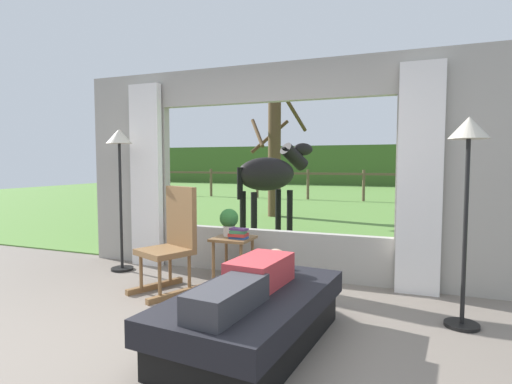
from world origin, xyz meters
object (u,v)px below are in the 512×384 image
Objects in this scene: side_table at (233,245)px; horse at (270,175)px; reclining_person at (251,279)px; floor_lamp_left at (120,157)px; book_stack at (238,234)px; floor_lamp_right at (468,158)px; potted_plant at (229,220)px; pasture_tree at (274,155)px; recliner_sofa at (253,317)px; rocking_chair at (173,241)px.

side_table is 2.90m from horse.
floor_lamp_left reaches higher than reclining_person.
book_stack is (0.09, -0.05, 0.15)m from side_table.
potted_plant is at bearing 167.18° from floor_lamp_right.
potted_plant is 0.18× the size of floor_lamp_left.
floor_lamp_left is at bearing -91.92° from pasture_tree.
recliner_sofa is 1.61m from rocking_chair.
recliner_sofa is 5.56× the size of potted_plant.
book_stack is (0.56, 0.48, 0.03)m from rocking_chair.
recliner_sofa is 1.68m from side_table.
rocking_chair is 0.72m from potted_plant.
rocking_chair is 3.35m from horse.
horse reaches higher than potted_plant.
potted_plant is at bearing 143.13° from side_table.
reclining_person is 6.86× the size of book_stack.
pasture_tree is at bearing 103.83° from side_table.
rocking_chair is 6.20m from pasture_tree.
rocking_chair reaches higher than reclining_person.
horse reaches higher than floor_lamp_right.
book_stack is 0.12× the size of floor_lamp_left.
floor_lamp_right is 1.01× the size of horse.
floor_lamp_right is (3.87, -0.45, -0.04)m from floor_lamp_left.
book_stack is at bearing -33.93° from potted_plant.
floor_lamp_left is at bearing -80.01° from horse.
side_table is at bearing -76.17° from pasture_tree.
floor_lamp_left is at bearing 173.42° from floor_lamp_right.
pasture_tree is (0.19, 5.56, 0.12)m from floor_lamp_left.
reclining_person is 1.62m from book_stack.
rocking_chair is at bearing -58.96° from horse.
potted_plant reaches higher than reclining_person.
book_stack reaches higher than recliner_sofa.
horse is at bearing 100.45° from side_table.
rocking_chair reaches higher than side_table.
pasture_tree is (-0.89, 6.05, 1.02)m from rocking_chair.
recliner_sofa is at bearing -12.26° from rocking_chair.
floor_lamp_right reaches higher than reclining_person.
pasture_tree is (-3.69, 6.01, 0.15)m from floor_lamp_right.
floor_lamp_left is at bearing -176.06° from potted_plant.
side_table is 1.85m from floor_lamp_left.
potted_plant reaches higher than book_stack.
side_table is at bearing 124.97° from recliner_sofa.
book_stack is (-0.73, 1.40, 0.36)m from recliner_sofa.
potted_plant reaches higher than recliner_sofa.
floor_lamp_right is at bearing 39.51° from reclining_person.
rocking_chair reaches higher than recliner_sofa.
pasture_tree reaches higher than book_stack.
side_table is at bearing 148.87° from book_stack.
horse is at bearing -72.88° from pasture_tree.
floor_lamp_left reaches higher than side_table.
rocking_chair is at bearing -81.60° from pasture_tree.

